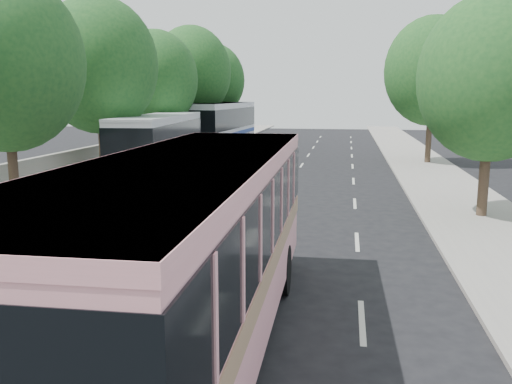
% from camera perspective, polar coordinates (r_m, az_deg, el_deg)
% --- Properties ---
extents(ground, '(120.00, 120.00, 0.00)m').
position_cam_1_polar(ground, '(13.62, -7.30, -8.87)').
color(ground, black).
rests_on(ground, ground).
extents(sidewalk_left, '(4.00, 90.00, 0.15)m').
position_cam_1_polar(sidewalk_left, '(34.84, -11.24, 2.82)').
color(sidewalk_left, '#9E998E').
rests_on(sidewalk_left, ground).
extents(sidewalk_right, '(4.00, 90.00, 0.12)m').
position_cam_1_polar(sidewalk_right, '(32.94, 17.66, 2.09)').
color(sidewalk_right, '#9E998E').
rests_on(sidewalk_right, ground).
extents(low_wall, '(0.30, 90.00, 1.50)m').
position_cam_1_polar(low_wall, '(35.42, -14.02, 4.17)').
color(low_wall, '#9E998E').
rests_on(low_wall, sidewalk_left).
extents(tree_left_b, '(5.70, 5.70, 8.88)m').
position_cam_1_polar(tree_left_b, '(22.01, -24.90, 12.89)').
color(tree_left_b, '#38281E').
rests_on(tree_left_b, ground).
extents(tree_left_c, '(6.00, 6.00, 9.35)m').
position_cam_1_polar(tree_left_c, '(29.09, -16.21, 13.14)').
color(tree_left_c, '#38281E').
rests_on(tree_left_c, ground).
extents(tree_left_d, '(5.52, 5.52, 8.60)m').
position_cam_1_polar(tree_left_d, '(36.42, -10.48, 11.92)').
color(tree_left_d, '#38281E').
rests_on(tree_left_d, ground).
extents(tree_left_e, '(6.30, 6.30, 9.82)m').
position_cam_1_polar(tree_left_e, '(44.03, -6.77, 12.73)').
color(tree_left_e, '#38281E').
rests_on(tree_left_e, ground).
extents(tree_left_f, '(5.88, 5.88, 9.16)m').
position_cam_1_polar(tree_left_f, '(51.78, -4.45, 11.90)').
color(tree_left_f, '#38281E').
rests_on(tree_left_f, ground).
extents(tree_right_near, '(5.10, 5.10, 7.95)m').
position_cam_1_polar(tree_right_near, '(20.87, 23.83, 11.47)').
color(tree_right_near, '#38281E').
rests_on(tree_right_near, ground).
extents(tree_right_far, '(6.00, 6.00, 9.35)m').
position_cam_1_polar(tree_right_far, '(36.67, 18.23, 12.34)').
color(tree_right_far, '#38281E').
rests_on(tree_right_far, ground).
extents(pink_bus, '(2.91, 10.88, 3.46)m').
position_cam_1_polar(pink_bus, '(8.96, -7.01, -4.60)').
color(pink_bus, pink).
rests_on(pink_bus, ground).
extents(pink_taxi, '(2.47, 5.08, 1.67)m').
position_cam_1_polar(pink_taxi, '(17.06, -3.22, -1.98)').
color(pink_taxi, '#D7127A').
rests_on(pink_taxi, ground).
extents(white_pickup, '(2.31, 4.94, 1.39)m').
position_cam_1_polar(white_pickup, '(22.25, -12.52, 0.29)').
color(white_pickup, silver).
rests_on(white_pickup, ground).
extents(tour_coach_front, '(3.30, 11.37, 3.35)m').
position_cam_1_polar(tour_coach_front, '(30.16, -10.11, 5.45)').
color(tour_coach_front, silver).
rests_on(tour_coach_front, ground).
extents(tour_coach_rear, '(3.32, 12.79, 3.79)m').
position_cam_1_polar(tour_coach_rear, '(44.32, -3.68, 7.40)').
color(tour_coach_rear, silver).
rests_on(tour_coach_rear, ground).
extents(taxi_roof_sign, '(0.57, 0.24, 0.18)m').
position_cam_1_polar(taxi_roof_sign, '(16.89, -3.26, 1.08)').
color(taxi_roof_sign, silver).
rests_on(taxi_roof_sign, pink_taxi).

